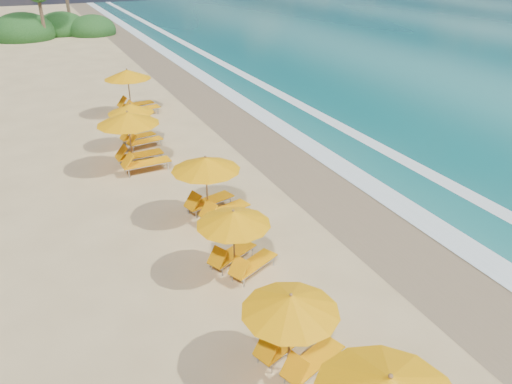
# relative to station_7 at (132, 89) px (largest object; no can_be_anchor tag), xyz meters

# --- Properties ---
(ground) EXTENTS (160.00, 160.00, 0.00)m
(ground) POSITION_rel_station_7_xyz_m (1.11, -14.44, -1.50)
(ground) COLOR tan
(ground) RESTS_ON ground
(wet_sand) EXTENTS (4.00, 160.00, 0.01)m
(wet_sand) POSITION_rel_station_7_xyz_m (5.11, -14.44, -1.49)
(wet_sand) COLOR #846C4E
(wet_sand) RESTS_ON ground
(surf_foam) EXTENTS (4.00, 160.00, 0.01)m
(surf_foam) POSITION_rel_station_7_xyz_m (7.81, -14.44, -1.47)
(surf_foam) COLOR white
(surf_foam) RESTS_ON ground
(station_2) EXTENTS (2.84, 2.79, 2.21)m
(station_2) POSITION_rel_station_7_xyz_m (-0.92, -20.91, -0.26)
(station_2) COLOR olive
(station_2) RESTS_ON ground
(station_3) EXTENTS (2.88, 2.87, 2.19)m
(station_3) POSITION_rel_station_7_xyz_m (-0.60, -16.90, -0.27)
(station_3) COLOR olive
(station_3) RESTS_ON ground
(station_4) EXTENTS (3.05, 2.96, 2.44)m
(station_4) POSITION_rel_station_7_xyz_m (-0.15, -13.40, -0.13)
(station_4) COLOR olive
(station_4) RESTS_ON ground
(station_5) EXTENTS (2.97, 2.77, 2.67)m
(station_5) POSITION_rel_station_7_xyz_m (-1.62, -7.97, 0.00)
(station_5) COLOR olive
(station_5) RESTS_ON ground
(station_6) EXTENTS (2.65, 2.53, 2.21)m
(station_6) POSITION_rel_station_7_xyz_m (-1.01, -5.25, -0.26)
(station_6) COLOR olive
(station_6) RESTS_ON ground
(station_7) EXTENTS (3.07, 2.90, 2.67)m
(station_7) POSITION_rel_station_7_xyz_m (0.00, 0.00, 0.00)
(station_7) COLOR olive
(station_7) RESTS_ON ground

